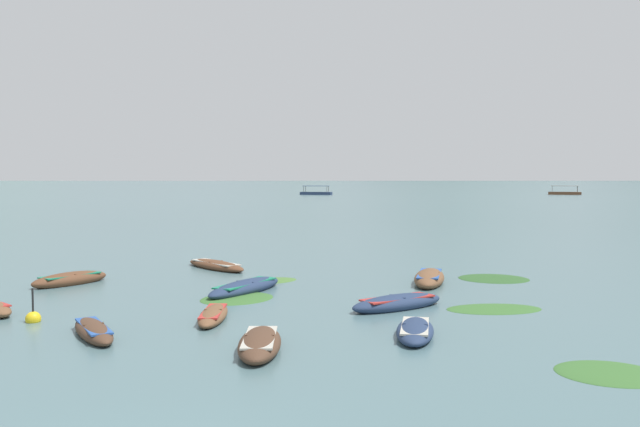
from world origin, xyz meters
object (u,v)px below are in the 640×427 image
Objects in this scene: rowboat_2 at (70,279)px; rowboat_4 at (216,265)px; rowboat_6 at (429,278)px; rowboat_5 at (245,287)px; rowboat_9 at (94,331)px; rowboat_0 at (213,315)px; ferry_1 at (316,193)px; mooring_buoy at (33,318)px; rowboat_3 at (260,344)px; ferry_0 at (565,193)px; rowboat_8 at (415,331)px; rowboat_7 at (398,303)px.

rowboat_2 is 6.98m from rowboat_4.
rowboat_6 is (14.85, -0.12, 0.01)m from rowboat_2.
rowboat_5 is 7.71m from rowboat_6.
rowboat_4 reaches higher than rowboat_9.
rowboat_2 reaches higher than rowboat_0.
rowboat_4 is at bearing 154.30° from rowboat_6.
ferry_1 is at bearing 86.57° from rowboat_9.
mooring_buoy is (1.40, -7.00, -0.09)m from rowboat_2.
mooring_buoy is at bearing -94.41° from ferry_1.
rowboat_4 is (-3.14, 14.91, -0.02)m from rowboat_3.
ferry_0 reaches higher than rowboat_2.
rowboat_0 is 6.29m from rowboat_8.
rowboat_8 is at bearing -113.59° from ferry_0.
rowboat_8 is at bearing -35.43° from rowboat_2.
rowboat_5 reaches higher than rowboat_4.
ferry_1 is at bearing 88.38° from rowboat_3.
rowboat_5 is at bearing -116.36° from ferry_0.
rowboat_7 is at bearing -114.11° from ferry_0.
ferry_0 is (65.16, 145.57, 0.27)m from rowboat_7.
ferry_0 is (77.94, 140.34, 0.25)m from rowboat_2.
ferry_1 is at bearing 84.81° from rowboat_2.
rowboat_8 is 0.99× the size of rowboat_9.
rowboat_5 is at bearing 83.29° from rowboat_0.
rowboat_3 is 7.91m from mooring_buoy.
rowboat_6 is 140.94m from ferry_1.
rowboat_2 is at bearing 135.09° from rowboat_0.
ferry_0 is at bearing 65.89° from rowboat_7.
rowboat_7 is at bearing 8.84° from mooring_buoy.
ferry_1 is at bearing 90.00° from rowboat_7.
mooring_buoy reaches higher than rowboat_4.
ferry_0 is at bearing 66.41° from rowboat_8.
mooring_buoy is (-11.31, 2.04, -0.04)m from rowboat_8.
rowboat_4 is at bearing 39.59° from rowboat_2.
rowboat_2 reaches higher than rowboat_4.
ferry_1 is (-2.06, 140.92, 0.24)m from rowboat_6.
ferry_0 is 65.15m from ferry_1.
rowboat_0 is 11.35m from rowboat_4.
mooring_buoy is at bearing -140.41° from rowboat_5.
rowboat_0 is 4.79m from rowboat_5.
rowboat_4 is 1.00× the size of rowboat_6.
rowboat_9 is (-11.04, -8.71, -0.06)m from rowboat_6.
rowboat_2 is 14.85m from rowboat_6.
ferry_0 is (74.13, 149.17, 0.30)m from rowboat_9.
rowboat_5 is 7.66m from rowboat_9.
rowboat_7 is (5.95, 1.58, 0.04)m from rowboat_0.
rowboat_8 is 2.70× the size of mooring_buoy.
rowboat_3 is 0.38× the size of ferry_1.
rowboat_4 is 3.55× the size of mooring_buoy.
mooring_buoy reaches higher than rowboat_2.
ferry_1 reaches higher than rowboat_3.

